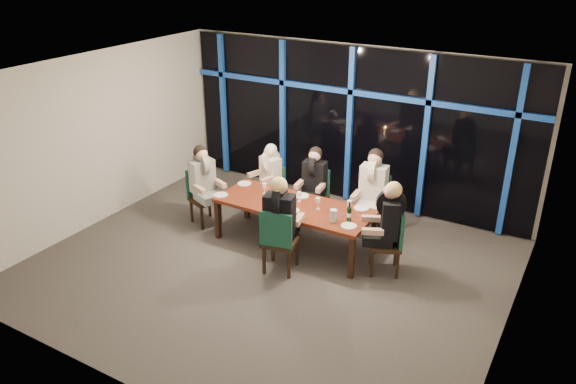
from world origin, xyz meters
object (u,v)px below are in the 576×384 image
at_px(diner_end_right, 388,215).
at_px(diner_near_mid, 280,210).
at_px(chair_far_right, 373,202).
at_px(dining_table, 294,208).
at_px(diner_far_right, 373,181).
at_px(wine_bottle, 349,214).
at_px(chair_end_left, 202,193).
at_px(diner_far_left, 269,169).
at_px(diner_far_mid, 314,175).
at_px(chair_near_mid, 279,238).
at_px(chair_end_right, 392,239).
at_px(water_pitcher, 333,216).
at_px(chair_far_left, 273,187).
at_px(chair_far_mid, 315,193).
at_px(diner_end_left, 203,174).

xyz_separation_m(diner_end_right, diner_near_mid, (-1.40, -0.76, 0.05)).
bearing_deg(chair_far_right, dining_table, -136.63).
bearing_deg(diner_far_right, wine_bottle, -91.55).
bearing_deg(dining_table, chair_end_left, -177.85).
bearing_deg(diner_far_left, diner_far_mid, 24.48).
xyz_separation_m(diner_far_left, diner_end_right, (2.59, -0.84, 0.09)).
distance_m(chair_far_right, wine_bottle, 1.20).
distance_m(chair_far_right, diner_far_left, 1.98).
bearing_deg(chair_far_right, diner_far_mid, -176.34).
height_order(diner_far_mid, wine_bottle, diner_far_mid).
bearing_deg(chair_near_mid, chair_end_right, -160.89).
xyz_separation_m(chair_near_mid, diner_far_mid, (-0.34, 1.77, 0.33)).
bearing_deg(water_pitcher, wine_bottle, 28.95).
bearing_deg(diner_far_left, chair_far_right, 25.94).
bearing_deg(water_pitcher, diner_far_mid, 127.37).
distance_m(chair_far_left, chair_far_right, 1.93).
bearing_deg(diner_near_mid, chair_far_left, -67.07).
relative_size(chair_end_right, diner_end_right, 1.03).
xyz_separation_m(chair_far_mid, diner_far_right, (1.09, -0.02, 0.47)).
height_order(chair_far_right, diner_near_mid, diner_near_mid).
bearing_deg(chair_end_left, diner_end_right, -67.05).
bearing_deg(diner_far_mid, wine_bottle, -48.52).
xyz_separation_m(diner_far_right, diner_near_mid, (-0.76, -1.75, 0.01)).
xyz_separation_m(chair_far_mid, diner_far_mid, (0.01, -0.08, 0.38)).
bearing_deg(chair_end_right, diner_far_right, -167.21).
bearing_deg(diner_far_mid, chair_end_left, -157.56).
bearing_deg(chair_near_mid, diner_near_mid, -90.00).
relative_size(diner_far_mid, diner_near_mid, 0.90).
height_order(diner_far_left, diner_end_left, diner_end_left).
relative_size(chair_near_mid, diner_far_right, 1.04).
relative_size(chair_end_left, water_pitcher, 5.05).
height_order(chair_near_mid, diner_end_right, diner_end_right).
distance_m(chair_near_mid, diner_end_left, 2.16).
xyz_separation_m(dining_table, wine_bottle, (1.02, -0.10, 0.19)).
height_order(chair_far_right, diner_far_mid, diner_far_mid).
xyz_separation_m(chair_far_right, diner_near_mid, (-0.75, -1.84, 0.43)).
bearing_deg(chair_end_left, chair_far_right, -45.98).
relative_size(diner_far_mid, wine_bottle, 2.97).
height_order(chair_far_right, diner_end_right, diner_end_right).
distance_m(chair_far_left, diner_far_right, 1.99).
bearing_deg(diner_end_left, chair_near_mid, -88.89).
distance_m(diner_end_left, wine_bottle, 2.79).
bearing_deg(diner_end_right, diner_far_left, -132.11).
distance_m(diner_far_left, diner_near_mid, 2.00).
xyz_separation_m(dining_table, diner_near_mid, (0.20, -0.78, 0.34)).
xyz_separation_m(chair_end_right, diner_near_mid, (-1.48, -0.79, 0.45)).
height_order(chair_far_left, diner_far_left, diner_far_left).
bearing_deg(diner_end_left, wine_bottle, -67.97).
bearing_deg(diner_end_right, chair_far_right, -173.30).
bearing_deg(chair_end_left, chair_end_right, -66.49).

